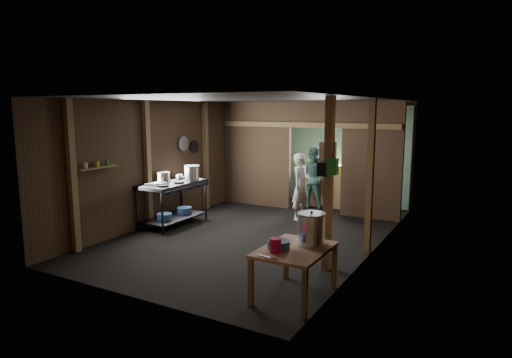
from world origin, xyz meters
The scene contains 43 objects.
floor centered at (0.00, 0.00, 0.00)m, with size 4.50×7.00×0.00m, color black.
ceiling centered at (0.00, 0.00, 2.60)m, with size 4.50×7.00×0.00m, color black.
wall_back centered at (0.00, 3.50, 1.30)m, with size 4.50×0.00×2.60m, color #422C1C.
wall_front centered at (0.00, -3.50, 1.30)m, with size 4.50×0.00×2.60m, color #422C1C.
wall_left centered at (-2.25, 0.00, 1.30)m, with size 0.00×7.00×2.60m, color #422C1C.
wall_right centered at (2.25, 0.00, 1.30)m, with size 0.00×7.00×2.60m, color #422C1C.
partition_left centered at (-1.32, 2.20, 1.30)m, with size 1.85×0.10×2.60m, color brown.
partition_right centered at (1.57, 2.20, 1.30)m, with size 1.35×0.10×2.60m, color brown.
partition_header centered at (0.25, 2.20, 2.30)m, with size 1.30×0.10×0.60m, color brown.
turquoise_panel centered at (0.00, 3.44, 1.25)m, with size 4.40×0.06×2.50m, color #87C8C8.
back_counter centered at (0.30, 2.95, 0.42)m, with size 1.20×0.50×0.85m, color olive.
wall_clock centered at (0.25, 3.40, 1.90)m, with size 0.20×0.20×0.03m, color silver.
post_left_a centered at (-2.18, -2.60, 1.30)m, with size 0.10×0.12×2.60m, color olive.
post_left_b centered at (-2.18, -0.80, 1.30)m, with size 0.10×0.12×2.60m, color olive.
post_left_c centered at (-2.18, 1.20, 1.30)m, with size 0.10×0.12×2.60m, color olive.
post_right centered at (2.18, -0.20, 1.30)m, with size 0.10×0.12×2.60m, color olive.
post_free centered at (1.85, -1.30, 1.30)m, with size 0.12×0.12×2.60m, color olive.
cross_beam centered at (0.00, 2.15, 2.05)m, with size 4.40×0.12×0.12m, color olive.
pan_lid_big centered at (-2.21, 0.40, 1.65)m, with size 0.34×0.34×0.03m, color slate.
pan_lid_small centered at (-2.21, 0.80, 1.55)m, with size 0.30×0.30×0.03m, color black.
wall_shelf centered at (-2.15, -2.10, 1.40)m, with size 0.14×0.80×0.03m, color olive.
jar_white centered at (-2.15, -2.35, 1.47)m, with size 0.07×0.07×0.10m, color silver.
jar_yellow centered at (-2.15, -2.10, 1.47)m, with size 0.08×0.08×0.10m, color gold.
jar_green centered at (-2.15, -1.88, 1.47)m, with size 0.06×0.06×0.10m, color #227A29.
bag_white centered at (1.80, -1.22, 1.78)m, with size 0.22×0.15×0.32m, color silver.
bag_green centered at (1.92, -1.36, 1.60)m, with size 0.16×0.12×0.24m, color #227A29.
bag_black centered at (1.78, -1.38, 1.55)m, with size 0.14×0.10×0.20m, color black.
gas_range centered at (-1.88, -0.42, 0.46)m, with size 0.80×1.55×0.92m, color black, non-canonical shape.
prep_table centered at (1.83, -2.44, 0.33)m, with size 0.80×1.11×0.65m, color tan, non-canonical shape.
stove_pot_large centered at (-1.71, 0.04, 1.06)m, with size 0.32×0.32×0.33m, color silver, non-canonical shape.
stove_pot_med centered at (-2.05, -0.49, 1.01)m, with size 0.26×0.26×0.23m, color silver, non-canonical shape.
stove_saucepan centered at (-2.05, 0.03, 0.96)m, with size 0.14×0.14×0.09m, color silver.
frying_pan centered at (-1.88, -0.80, 0.94)m, with size 0.28×0.50×0.07m, color slate, non-canonical shape.
blue_tub_front centered at (-1.88, -0.69, 0.24)m, with size 0.30×0.30×0.12m, color navy.
blue_tub_back centered at (-1.88, -0.03, 0.24)m, with size 0.32×0.32×0.13m, color navy.
stock_pot centered at (1.95, -2.19, 0.86)m, with size 0.38×0.38×0.45m, color silver, non-canonical shape.
wash_basin centered at (1.66, -2.57, 0.71)m, with size 0.29×0.29×0.11m, color navy.
pink_bucket centered at (1.68, -2.71, 0.74)m, with size 0.15×0.15×0.18m, color #B60940.
knife centered at (1.69, -2.94, 0.66)m, with size 0.30×0.04×0.01m, color silver.
yellow_tub centered at (0.54, 2.95, 0.95)m, with size 0.36×0.36×0.20m, color gold.
red_cup centered at (0.08, 2.95, 0.91)m, with size 0.11×0.11×0.13m, color red.
cook centered at (0.27, 1.34, 0.74)m, with size 0.54×0.35×1.47m, color beige.
worker_back centered at (0.04, 2.61, 0.76)m, with size 0.74×0.57×1.52m, color #406E69.
Camera 1 is at (4.06, -7.46, 2.43)m, focal length 30.98 mm.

